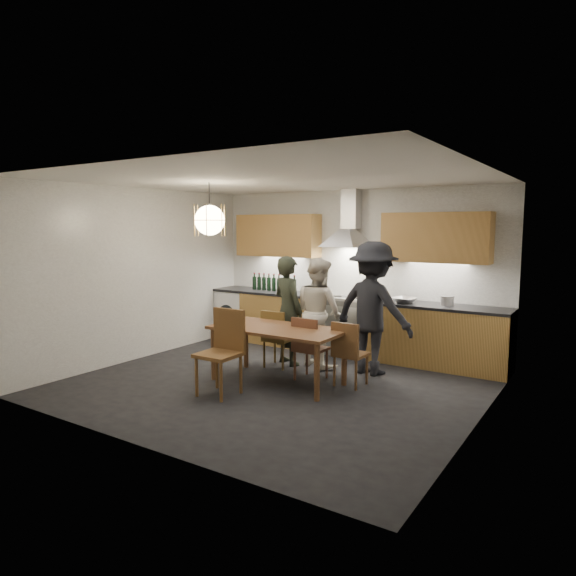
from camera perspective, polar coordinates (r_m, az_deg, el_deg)
The scene contains 17 objects.
ground at distance 6.74m, azimuth -1.30°, elevation -10.57°, with size 5.00×5.00×0.00m, color black.
room_shell at distance 6.44m, azimuth -1.34°, elevation 4.07°, with size 5.02×4.52×2.61m.
counter_run at distance 8.26m, azimuth 6.48°, elevation -4.13°, with size 5.00×0.62×0.90m.
range_stove at distance 8.27m, azimuth 6.31°, elevation -4.17°, with size 0.90×0.60×0.92m.
wall_fixtures at distance 8.22m, azimuth 6.82°, elevation 5.80°, with size 4.30×0.54×1.10m.
pendant_lamp at distance 6.97m, azimuth -8.69°, elevation 7.45°, with size 0.43×0.43×0.70m.
dining_table at distance 6.64m, azimuth -1.16°, elevation -5.12°, with size 1.72×0.87×0.73m.
chair_back_left at distance 7.35m, azimuth -1.35°, elevation -5.25°, with size 0.40×0.40×0.83m.
chair_back_mid at distance 6.74m, azimuth 2.23°, elevation -6.31°, with size 0.38×0.38×0.85m.
chair_back_right at distance 6.53m, azimuth 6.70°, elevation -6.84°, with size 0.39×0.39×0.83m.
chair_front at distance 6.29m, azimuth -7.18°, elevation -6.37°, with size 0.47×0.47×1.02m.
person_left at distance 7.51m, azimuth 0.03°, elevation -2.51°, with size 0.58×0.38×1.59m, color black.
person_mid at distance 7.43m, azimuth 3.41°, elevation -2.69°, with size 0.76×0.60×1.57m, color beige.
person_right at distance 7.09m, azimuth 9.41°, elevation -2.23°, with size 1.18×0.68×1.82m, color black.
mixing_bowl at distance 7.72m, azimuth 12.81°, elevation -1.33°, with size 0.34×0.34×0.08m, color silver.
stock_pot at distance 7.62m, azimuth 17.28°, elevation -1.40°, with size 0.18×0.18×0.13m, color silver.
wine_bottles at distance 8.90m, azimuth -1.58°, elevation 0.61°, with size 0.91×0.07×0.30m.
Camera 1 is at (3.62, -5.32, 2.03)m, focal length 32.00 mm.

